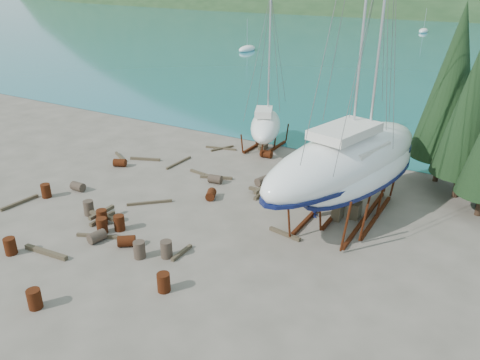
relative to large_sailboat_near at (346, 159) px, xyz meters
The scene contains 45 objects.
ground 9.98m from the large_sailboat_near, 139.63° to the right, with size 600.00×600.00×0.00m, color #575045.
far_house_left 195.80m from the large_sailboat_near, 110.05° to the left, with size 6.60×5.60×5.60m.
far_house_center 185.92m from the large_sailboat_near, 98.39° to the left, with size 6.60×5.60×5.60m.
cypress_near_right 8.33m from the large_sailboat_near, 47.89° to the left, with size 3.60×3.60×10.00m.
cypress_back_left 9.39m from the large_sailboat_near, 64.04° to the left, with size 4.14×4.14×11.50m.
moored_boat_left 65.55m from the large_sailboat_near, 124.55° to the left, with size 2.00×5.00×6.05m.
moored_boat_far 105.07m from the large_sailboat_near, 98.29° to the left, with size 2.00×5.00×6.05m.
large_sailboat_near is the anchor object (origin of this frame).
large_sailboat_far 1.22m from the large_sailboat_near, 31.13° to the left, with size 5.21×10.91×16.61m.
small_sailboat_shore 12.20m from the large_sailboat_near, 139.19° to the left, with size 5.10×7.64×11.73m.
worker 3.01m from the large_sailboat_near, 139.72° to the right, with size 0.63×0.41×1.72m, color #121A50.
drum_0 18.07m from the large_sailboat_near, 135.68° to the right, with size 0.58×0.58×0.88m, color #5B290F.
drum_1 14.06m from the large_sailboat_near, 136.59° to the right, with size 0.58×0.58×0.88m, color #2D2823.
drum_2 16.75m from the large_sailboat_near, behind, with size 0.58×0.58×0.88m, color #5B290F.
drum_3 16.96m from the large_sailboat_near, 119.27° to the right, with size 0.58×0.58×0.88m, color #5B290F.
drum_4 10.59m from the large_sailboat_near, 143.17° to the left, with size 0.58×0.58×0.88m, color #5B290F.
drum_5 10.95m from the large_sailboat_near, 123.99° to the right, with size 0.58×0.58×0.88m, color #2D2823.
drum_6 8.58m from the large_sailboat_near, 164.57° to the right, with size 0.58×0.58×0.88m, color #5B290F.
drum_7 12.12m from the large_sailboat_near, 111.35° to the right, with size 0.58×0.58×0.88m, color #5B290F.
drum_8 18.42m from the large_sailboat_near, 156.75° to the right, with size 0.58×0.58×0.88m, color #5B290F.
drum_9 9.35m from the large_sailboat_near, behind, with size 0.58×0.58×0.88m, color #2D2823.
drum_10 12.94m from the large_sailboat_near, 140.97° to the right, with size 0.58×0.58×0.88m, color #5B290F.
drum_11 6.87m from the large_sailboat_near, 167.19° to the left, with size 0.58×0.58×0.88m, color #2D2823.
drum_12 12.62m from the large_sailboat_near, 132.79° to the right, with size 0.58×0.58×0.88m, color #5B290F.
drum_13 13.82m from the large_sailboat_near, 140.25° to the right, with size 0.58×0.58×0.88m, color #5B290F.
drum_14 13.95m from the large_sailboat_near, 144.42° to the right, with size 0.58×0.58×0.88m, color #5B290F.
drum_15 16.98m from the large_sailboat_near, 160.78° to the right, with size 0.58×0.58×0.88m, color #2D2823.
drum_16 14.96m from the large_sailboat_near, 149.26° to the right, with size 0.58×0.58×0.88m, color #2D2823.
drum_17 12.13m from the large_sailboat_near, 126.55° to the right, with size 0.58×0.58×0.88m, color #2D2823.
timber_0 13.91m from the large_sailboat_near, 153.95° to the left, with size 0.14×2.57×0.14m, color brown.
timber_1 5.43m from the large_sailboat_near, 114.47° to the right, with size 0.19×1.95×0.19m, color brown.
timber_2 16.08m from the large_sailboat_near, behind, with size 0.19×2.32×0.19m, color brown.
timber_5 13.98m from the large_sailboat_near, 138.13° to the right, with size 0.16×2.62×0.16m, color brown.
timber_6 8.82m from the large_sailboat_near, 127.41° to the left, with size 0.19×2.08×0.19m, color brown.
timber_7 10.35m from the large_sailboat_near, 123.47° to the right, with size 0.17×1.55×0.17m, color brown.
timber_8 9.76m from the large_sailboat_near, behind, with size 0.19×2.24×0.19m, color brown.
timber_9 13.81m from the large_sailboat_near, 153.67° to the left, with size 0.15×2.07×0.15m, color brown.
timber_10 10.66m from the large_sailboat_near, behind, with size 0.16×2.75×0.16m, color brown.
timber_11 11.98m from the large_sailboat_near, 156.28° to the right, with size 0.15×2.73×0.15m, color brown.
timber_14 19.66m from the large_sailboat_near, 153.44° to the right, with size 0.18×2.45×0.18m, color brown.
timber_15 13.61m from the large_sailboat_near, behind, with size 0.15×2.78×0.15m, color brown.
timber_16 16.49m from the large_sailboat_near, 134.05° to the right, with size 0.23×2.67×0.23m, color brown.
timber_17 17.98m from the large_sailboat_near, behind, with size 0.16×2.25×0.16m, color brown.
timber_pile_fore 14.09m from the large_sailboat_near, 146.34° to the right, with size 1.80×1.80×0.60m.
timber_pile_aft 6.09m from the large_sailboat_near, behind, with size 1.80×1.80×0.60m.
Camera 1 is at (14.35, -17.75, 12.69)m, focal length 35.00 mm.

